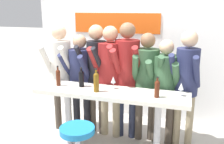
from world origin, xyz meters
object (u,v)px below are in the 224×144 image
(person_rightmost, at_px, (186,77))
(wine_bottle_0, at_px, (157,88))
(tasting_table, at_px, (110,102))
(wine_glass_1, at_px, (181,87))
(person_far_left, at_px, (61,66))
(person_center_left, at_px, (96,67))
(person_center_right, at_px, (127,69))
(person_right, at_px, (147,76))
(wine_glass_0, at_px, (113,80))
(person_left, at_px, (80,74))
(person_far_right, at_px, (165,82))
(wine_bottle_3, at_px, (81,78))
(wine_bottle_2, at_px, (96,81))
(person_center, at_px, (110,70))
(wine_bottle_1, at_px, (58,77))

(person_rightmost, relative_size, wine_bottle_0, 6.43)
(tasting_table, xyz_separation_m, wine_glass_1, (0.93, 0.08, 0.29))
(wine_bottle_0, height_order, wine_glass_1, wine_bottle_0)
(person_far_left, xyz_separation_m, person_center_left, (0.60, 0.06, 0.02))
(person_center_right, height_order, person_right, person_center_right)
(wine_bottle_0, distance_m, wine_glass_0, 0.66)
(person_left, relative_size, person_right, 0.97)
(person_far_right, bearing_deg, wine_glass_0, -145.42)
(person_far_left, bearing_deg, wine_glass_0, -23.02)
(wine_bottle_3, distance_m, wine_glass_0, 0.47)
(person_right, distance_m, wine_bottle_2, 0.84)
(wine_bottle_0, bearing_deg, tasting_table, 173.79)
(person_center_right, bearing_deg, tasting_table, -102.71)
(tasting_table, bearing_deg, person_center_right, 78.39)
(person_center, xyz_separation_m, wine_bottle_0, (0.80, -0.54, -0.05))
(person_center_right, distance_m, person_right, 0.32)
(person_center, xyz_separation_m, wine_glass_0, (0.16, -0.36, -0.05))
(person_far_right, height_order, wine_bottle_1, person_far_right)
(person_right, height_order, person_rightmost, person_rightmost)
(wine_bottle_0, bearing_deg, person_center_left, 150.85)
(wine_bottle_2, height_order, wine_glass_0, wine_bottle_2)
(person_rightmost, bearing_deg, person_center_right, -173.82)
(tasting_table, xyz_separation_m, person_center_left, (-0.40, 0.51, 0.37))
(wine_glass_0, distance_m, wine_glass_1, 0.93)
(tasting_table, xyz_separation_m, person_far_right, (0.69, 0.48, 0.22))
(wine_bottle_0, bearing_deg, person_far_left, 162.47)
(tasting_table, height_order, wine_bottle_2, wine_bottle_2)
(wine_bottle_0, xyz_separation_m, wine_bottle_1, (-1.45, 0.08, 0.01))
(person_center_left, height_order, wine_bottle_1, person_center_left)
(person_left, distance_m, person_far_right, 1.35)
(tasting_table, bearing_deg, person_far_right, 34.90)
(person_far_left, distance_m, wine_glass_1, 1.97)
(person_rightmost, bearing_deg, person_left, -170.77)
(tasting_table, height_order, person_center, person_center)
(wine_bottle_3, bearing_deg, person_center, 52.97)
(person_center, relative_size, person_right, 1.05)
(tasting_table, height_order, wine_bottle_3, wine_bottle_3)
(wine_bottle_0, bearing_deg, person_center_right, 132.86)
(person_far_right, distance_m, wine_bottle_2, 1.04)
(person_right, height_order, wine_glass_0, person_right)
(person_center, bearing_deg, tasting_table, -65.87)
(person_center_right, bearing_deg, wine_glass_0, -104.46)
(wine_bottle_3, distance_m, wine_glass_1, 1.39)
(person_center_left, height_order, wine_bottle_2, person_center_left)
(person_far_left, height_order, person_center, person_center)
(person_far_left, bearing_deg, person_rightmost, -4.59)
(person_left, bearing_deg, person_center, 4.07)
(person_center_left, height_order, wine_glass_1, person_center_left)
(person_center, bearing_deg, person_rightmost, 5.01)
(person_center_right, bearing_deg, wine_glass_1, -28.75)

